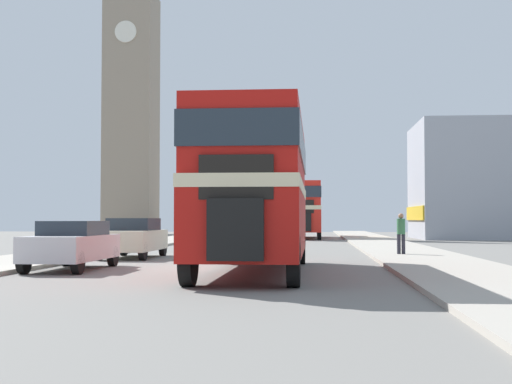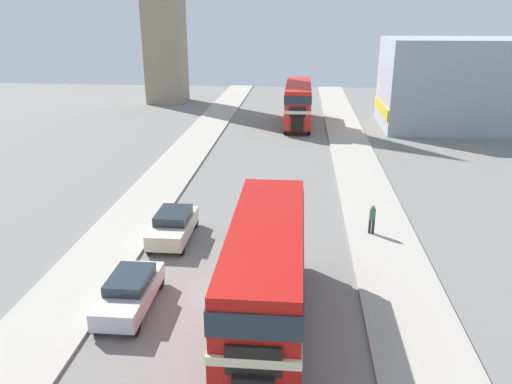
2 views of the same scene
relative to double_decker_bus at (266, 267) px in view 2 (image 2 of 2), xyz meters
name	(u,v)px [view 2 (image 2 of 2)]	position (x,y,z in m)	size (l,w,h in m)	color
ground_plane	(236,295)	(-1.35, 2.01, -2.45)	(120.00, 120.00, 0.00)	slate
sidewalk_right	(405,302)	(5.40, 2.01, -2.39)	(3.50, 120.00, 0.12)	#A8A093
sidewalk_left	(77,286)	(-8.10, 2.01, -2.39)	(3.50, 120.00, 0.12)	#A8A093
double_decker_bus	(266,267)	(0.00, 0.00, 0.00)	(2.56, 10.01, 4.09)	#B2140F
bus_distant	(298,100)	(0.77, 35.03, 0.02)	(2.52, 11.11, 4.12)	red
car_parked_near	(130,291)	(-5.33, 0.74, -1.72)	(1.66, 4.14, 1.39)	silver
car_parked_mid	(173,225)	(-5.19, 7.04, -1.68)	(1.77, 4.17, 1.48)	beige
pedestrian_walking	(372,218)	(4.86, 8.40, -1.45)	(0.31, 0.31, 1.55)	#282833
shop_building_block	(473,84)	(17.58, 34.89, 1.82)	(17.11, 9.09, 8.55)	#999EA8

